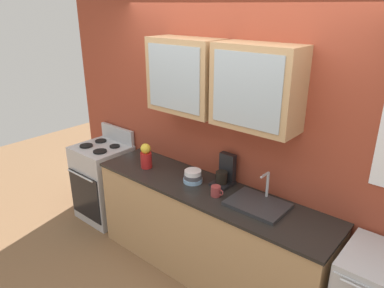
{
  "coord_description": "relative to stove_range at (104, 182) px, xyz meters",
  "views": [
    {
      "loc": [
        1.77,
        -2.27,
        2.49
      ],
      "look_at": [
        -0.17,
        0.0,
        1.32
      ],
      "focal_mm": 33.67,
      "sensor_mm": 36.0,
      "label": 1
    }
  ],
  "objects": [
    {
      "name": "ground_plane",
      "position": [
        1.58,
        0.0,
        -0.47
      ],
      "size": [
        10.0,
        10.0,
        0.0
      ],
      "primitive_type": "plane",
      "color": "brown"
    },
    {
      "name": "back_wall_unit",
      "position": [
        1.59,
        0.3,
        0.99
      ],
      "size": [
        4.42,
        0.42,
        2.72
      ],
      "color": "#993D28",
      "rests_on": "ground_plane"
    },
    {
      "name": "counter",
      "position": [
        1.58,
        0.0,
        -0.01
      ],
      "size": [
        2.4,
        0.59,
        0.93
      ],
      "color": "tan",
      "rests_on": "ground_plane"
    },
    {
      "name": "stove_range",
      "position": [
        0.0,
        0.0,
        0.0
      ],
      "size": [
        0.59,
        0.6,
        1.11
      ],
      "color": "silver",
      "rests_on": "ground_plane"
    },
    {
      "name": "sink_faucet",
      "position": [
        2.08,
        0.04,
        0.48
      ],
      "size": [
        0.48,
        0.35,
        0.26
      ],
      "color": "#2D2D30",
      "rests_on": "counter"
    },
    {
      "name": "bowl_stack",
      "position": [
        1.4,
        0.02,
        0.51
      ],
      "size": [
        0.18,
        0.18,
        0.12
      ],
      "color": "#8CB7E0",
      "rests_on": "counter"
    },
    {
      "name": "vase",
      "position": [
        0.83,
        -0.04,
        0.58
      ],
      "size": [
        0.11,
        0.11,
        0.26
      ],
      "color": "#B21E1E",
      "rests_on": "counter"
    },
    {
      "name": "cup_near_sink",
      "position": [
        1.72,
        -0.05,
        0.5
      ],
      "size": [
        0.12,
        0.09,
        0.09
      ],
      "color": "#993838",
      "rests_on": "counter"
    },
    {
      "name": "coffee_maker",
      "position": [
        1.65,
        0.18,
        0.56
      ],
      "size": [
        0.17,
        0.2,
        0.29
      ],
      "color": "black",
      "rests_on": "counter"
    }
  ]
}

